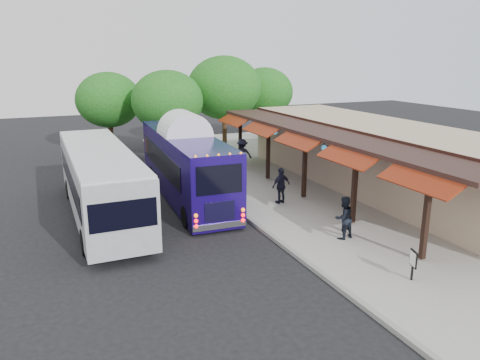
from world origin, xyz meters
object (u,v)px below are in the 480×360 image
sign_board (413,260)px  city_bus (100,180)px  coach_bus (185,162)px  ped_d (242,154)px  ped_b (344,218)px  ped_c (281,186)px  ped_a (239,184)px

sign_board → city_bus: bearing=145.4°
coach_bus → ped_d: (4.85, 3.91, -0.78)m
coach_bus → ped_b: size_ratio=6.52×
ped_c → ped_d: 7.13m
ped_d → sign_board: ped_d is taller
ped_b → sign_board: (-0.06, -3.81, -0.17)m
ped_a → ped_d: bearing=62.8°
ped_b → ped_c: ped_c is taller
city_bus → ped_c: city_bus is taller
ped_c → ped_d: (1.05, 7.06, 0.09)m
city_bus → sign_board: (8.18, -10.65, -0.90)m
coach_bus → city_bus: bearing=-161.2°
city_bus → sign_board: city_bus is taller
coach_bus → ped_a: size_ratio=6.14×
ped_a → sign_board: (1.78, -9.83, -0.22)m
ped_b → city_bus: bearing=-48.6°
ped_b → ped_c: bearing=-97.8°
coach_bus → ped_c: (3.80, -3.14, -0.87)m
coach_bus → sign_board: bearing=-69.4°
ped_b → ped_d: ped_d is taller
coach_bus → sign_board: coach_bus is taller
ped_b → sign_board: bearing=80.3°
ped_a → coach_bus: bearing=132.6°
ped_c → sign_board: size_ratio=1.75×
ped_c → city_bus: bearing=-23.9°
ped_d → sign_board: size_ratio=1.92×
ped_d → ped_a: bearing=72.9°
ped_d → ped_b: bearing=93.5°
ped_b → ped_a: bearing=-81.8°
coach_bus → ped_a: bearing=-42.5°
ped_b → sign_board: 3.82m
city_bus → ped_d: size_ratio=6.05×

